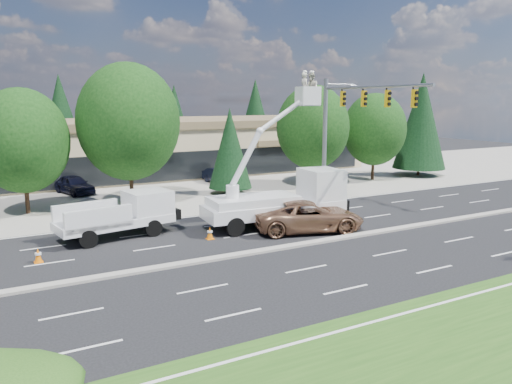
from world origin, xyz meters
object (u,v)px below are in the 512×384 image
utility_pickup (123,219)px  minivan (308,216)px  signal_mast (344,121)px  bucket_truck (285,194)px

utility_pickup → minivan: size_ratio=1.03×
signal_mast → utility_pickup: signal_mast is taller
signal_mast → bucket_truck: size_ratio=1.11×
bucket_truck → minivan: (0.41, -1.87, -1.04)m
minivan → bucket_truck: bearing=29.8°
signal_mast → minivan: 9.36m
bucket_truck → minivan: bucket_truck is taller
signal_mast → utility_pickup: (-15.82, -0.77, -5.07)m
utility_pickup → bucket_truck: bucket_truck is taller
utility_pickup → bucket_truck: bearing=-22.2°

